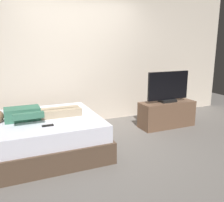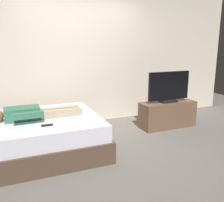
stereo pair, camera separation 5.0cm
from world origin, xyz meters
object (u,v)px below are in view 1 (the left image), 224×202
remote (48,125)px  tv_stand (167,114)px  bed (32,137)px  person (32,114)px  tv (168,87)px

remote → tv_stand: 2.50m
bed → remote: remote is taller
bed → person: (0.03, -0.00, 0.36)m
tv_stand → tv: (0.00, 0.00, 0.53)m
bed → remote: 0.53m
tv_stand → tv: bearing=0.0°
person → remote: size_ratio=8.40×
remote → tv: bearing=15.4°
bed → tv_stand: bed is taller
person → tv_stand: (2.54, 0.25, -0.37)m
person → tv: tv is taller
person → remote: bearing=-69.5°
person → tv: bearing=5.7°
tv_stand → tv: tv is taller
person → tv_stand: 2.58m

